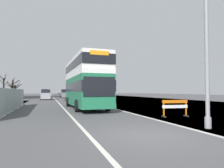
# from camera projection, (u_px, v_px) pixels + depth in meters

# --- Properties ---
(ground) EXTENTS (140.00, 280.00, 0.10)m
(ground) POSITION_uv_depth(u_px,v_px,m) (159.00, 135.00, 7.84)
(ground) COLOR #4C4C4F
(double_decker_bus) EXTENTS (2.98, 10.65, 4.73)m
(double_decker_bus) POSITION_uv_depth(u_px,v_px,m) (85.00, 82.00, 19.38)
(double_decker_bus) COLOR #1E6B47
(double_decker_bus) RESTS_ON ground
(lamppost_foreground) EXTENTS (0.29, 0.70, 8.72)m
(lamppost_foreground) POSITION_uv_depth(u_px,v_px,m) (206.00, 36.00, 9.03)
(lamppost_foreground) COLOR gray
(lamppost_foreground) RESTS_ON ground
(roadworks_barrier) EXTENTS (1.76, 0.58, 1.08)m
(roadworks_barrier) POSITION_uv_depth(u_px,v_px,m) (175.00, 106.00, 12.90)
(roadworks_barrier) COLOR orange
(roadworks_barrier) RESTS_ON ground
(construction_site_fence) EXTENTS (0.44, 13.80, 1.90)m
(construction_site_fence) POSITION_uv_depth(u_px,v_px,m) (14.00, 100.00, 17.13)
(construction_site_fence) COLOR #A8AAAD
(construction_site_fence) RESTS_ON ground
(car_oncoming_near) EXTENTS (1.91, 4.55, 2.02)m
(car_oncoming_near) POSITION_uv_depth(u_px,v_px,m) (72.00, 95.00, 33.24)
(car_oncoming_near) COLOR gray
(car_oncoming_near) RESTS_ON ground
(car_receding_mid) EXTENTS (1.97, 4.12, 1.98)m
(car_receding_mid) POSITION_uv_depth(u_px,v_px,m) (46.00, 95.00, 38.71)
(car_receding_mid) COLOR gray
(car_receding_mid) RESTS_ON ground
(car_receding_far) EXTENTS (1.95, 4.00, 2.12)m
(car_receding_far) POSITION_uv_depth(u_px,v_px,m) (65.00, 94.00, 49.51)
(car_receding_far) COLOR slate
(car_receding_far) RESTS_ON ground
(car_far_side) EXTENTS (2.01, 4.14, 2.20)m
(car_far_side) POSITION_uv_depth(u_px,v_px,m) (45.00, 93.00, 56.65)
(car_far_side) COLOR black
(car_far_side) RESTS_ON ground
(bare_tree_far_verge_near) EXTENTS (2.32, 2.27, 5.71)m
(bare_tree_far_verge_near) POSITION_uv_depth(u_px,v_px,m) (4.00, 86.00, 43.31)
(bare_tree_far_verge_near) COLOR #4C3D2D
(bare_tree_far_verge_near) RESTS_ON ground
(bare_tree_far_verge_mid) EXTENTS (2.96, 2.54, 5.26)m
(bare_tree_far_verge_mid) POSITION_uv_depth(u_px,v_px,m) (13.00, 88.00, 52.99)
(bare_tree_far_verge_mid) COLOR #4C3D2D
(bare_tree_far_verge_mid) RESTS_ON ground
(bare_tree_far_verge_far) EXTENTS (3.74, 2.98, 4.09)m
(bare_tree_far_verge_far) POSITION_uv_depth(u_px,v_px,m) (15.00, 89.00, 55.47)
(bare_tree_far_verge_far) COLOR #4C3D2D
(bare_tree_far_verge_far) RESTS_ON ground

